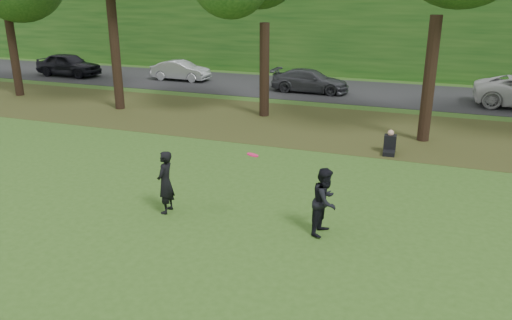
{
  "coord_description": "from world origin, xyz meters",
  "views": [
    {
      "loc": [
        4.41,
        -7.04,
        5.47
      ],
      "look_at": [
        0.16,
        4.35,
        1.3
      ],
      "focal_mm": 35.0,
      "sensor_mm": 36.0,
      "label": 1
    }
  ],
  "objects": [
    {
      "name": "frisbee",
      "position": [
        0.54,
        3.11,
        1.87
      ],
      "size": [
        0.32,
        0.31,
        0.12
      ],
      "color": "#E01252",
      "rests_on": "ground"
    },
    {
      "name": "street",
      "position": [
        0.0,
        21.0,
        0.01
      ],
      "size": [
        70.0,
        7.0,
        0.02
      ],
      "primitive_type": "cube",
      "color": "black",
      "rests_on": "ground"
    },
    {
      "name": "leaf_litter",
      "position": [
        0.0,
        13.0,
        0.01
      ],
      "size": [
        60.0,
        7.0,
        0.01
      ],
      "primitive_type": "cube",
      "color": "#3F3016",
      "rests_on": "ground"
    },
    {
      "name": "parked_cars",
      "position": [
        1.05,
        20.08,
        0.74
      ],
      "size": [
        39.15,
        2.78,
        1.52
      ],
      "color": "black",
      "rests_on": "street"
    },
    {
      "name": "seated_person",
      "position": [
        2.97,
        10.24,
        0.31
      ],
      "size": [
        0.46,
        0.75,
        0.83
      ],
      "rotation": [
        0.0,
        0.0,
        0.06
      ],
      "color": "black",
      "rests_on": "ground"
    },
    {
      "name": "player_right",
      "position": [
        2.2,
        3.49,
        0.81
      ],
      "size": [
        0.73,
        0.88,
        1.62
      ],
      "primitive_type": "imported",
      "rotation": [
        0.0,
        0.0,
        1.41
      ],
      "color": "black",
      "rests_on": "ground"
    },
    {
      "name": "far_hedge",
      "position": [
        0.0,
        27.0,
        2.5
      ],
      "size": [
        70.0,
        3.0,
        5.0
      ],
      "primitive_type": "cube",
      "color": "#164413",
      "rests_on": "ground"
    },
    {
      "name": "player_left",
      "position": [
        -1.88,
        3.21,
        0.82
      ],
      "size": [
        0.44,
        0.63,
        1.65
      ],
      "primitive_type": "imported",
      "rotation": [
        0.0,
        0.0,
        -1.49
      ],
      "color": "black",
      "rests_on": "ground"
    },
    {
      "name": "ground",
      "position": [
        0.0,
        0.0,
        0.0
      ],
      "size": [
        120.0,
        120.0,
        0.0
      ],
      "primitive_type": "plane",
      "color": "#2E5019",
      "rests_on": "ground"
    }
  ]
}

